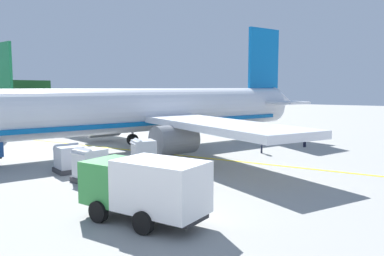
{
  "coord_description": "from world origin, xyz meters",
  "views": [
    {
      "loc": [
        -5.78,
        -3.77,
        5.53
      ],
      "look_at": [
        22.04,
        12.61,
        2.11
      ],
      "focal_mm": 36.39,
      "sensor_mm": 36.0,
      "label": 1
    }
  ],
  "objects_px": {
    "cargo_container_near": "(90,165)",
    "cargo_container_far": "(69,159)",
    "airliner_foreground": "(137,112)",
    "crew_loader_left": "(262,141)",
    "cargo_container_mid": "(143,155)",
    "crew_marshaller": "(305,136)",
    "service_truck_fuel": "(144,186)"
  },
  "relations": [
    {
      "from": "cargo_container_near",
      "to": "cargo_container_far",
      "type": "distance_m",
      "value": 3.34
    },
    {
      "from": "airliner_foreground",
      "to": "crew_loader_left",
      "type": "bearing_deg",
      "value": -68.55
    },
    {
      "from": "cargo_container_mid",
      "to": "crew_marshaller",
      "type": "xyz_separation_m",
      "value": [
        15.27,
        -6.86,
        0.0
      ]
    },
    {
      "from": "service_truck_fuel",
      "to": "cargo_container_mid",
      "type": "xyz_separation_m",
      "value": [
        8.16,
        6.33,
        -0.5
      ]
    },
    {
      "from": "service_truck_fuel",
      "to": "cargo_container_far",
      "type": "bearing_deg",
      "value": 63.28
    },
    {
      "from": "cargo_container_near",
      "to": "crew_marshaller",
      "type": "relative_size",
      "value": 1.22
    },
    {
      "from": "cargo_container_far",
      "to": "airliner_foreground",
      "type": "bearing_deg",
      "value": 11.07
    },
    {
      "from": "cargo_container_far",
      "to": "crew_marshaller",
      "type": "relative_size",
      "value": 1.34
    },
    {
      "from": "airliner_foreground",
      "to": "crew_marshaller",
      "type": "distance_m",
      "value": 15.49
    },
    {
      "from": "airliner_foreground",
      "to": "cargo_container_mid",
      "type": "bearing_deg",
      "value": -138.62
    },
    {
      "from": "airliner_foreground",
      "to": "crew_marshaller",
      "type": "height_order",
      "value": "airliner_foreground"
    },
    {
      "from": "service_truck_fuel",
      "to": "cargo_container_far",
      "type": "relative_size",
      "value": 2.41
    },
    {
      "from": "cargo_container_near",
      "to": "cargo_container_far",
      "type": "xyz_separation_m",
      "value": [
        1.24,
        3.1,
        -0.12
      ]
    },
    {
      "from": "cargo_container_mid",
      "to": "crew_loader_left",
      "type": "xyz_separation_m",
      "value": [
        10.18,
        -4.59,
        -0.01
      ]
    },
    {
      "from": "service_truck_fuel",
      "to": "cargo_container_near",
      "type": "xyz_separation_m",
      "value": [
        3.79,
        6.89,
        -0.51
      ]
    },
    {
      "from": "service_truck_fuel",
      "to": "crew_loader_left",
      "type": "bearing_deg",
      "value": 5.44
    },
    {
      "from": "cargo_container_near",
      "to": "crew_loader_left",
      "type": "relative_size",
      "value": 1.24
    },
    {
      "from": "airliner_foreground",
      "to": "cargo_container_near",
      "type": "xyz_separation_m",
      "value": [
        -10.6,
        -4.93,
        -2.41
      ]
    },
    {
      "from": "service_truck_fuel",
      "to": "crew_marshaller",
      "type": "bearing_deg",
      "value": -1.29
    },
    {
      "from": "airliner_foreground",
      "to": "cargo_container_far",
      "type": "xyz_separation_m",
      "value": [
        -9.36,
        -1.83,
        -2.53
      ]
    },
    {
      "from": "cargo_container_near",
      "to": "service_truck_fuel",
      "type": "bearing_deg",
      "value": -118.81
    },
    {
      "from": "cargo_container_mid",
      "to": "cargo_container_far",
      "type": "bearing_deg",
      "value": 130.63
    },
    {
      "from": "airliner_foreground",
      "to": "cargo_container_far",
      "type": "distance_m",
      "value": 9.87
    },
    {
      "from": "airliner_foreground",
      "to": "crew_loader_left",
      "type": "height_order",
      "value": "airliner_foreground"
    },
    {
      "from": "crew_marshaller",
      "to": "service_truck_fuel",
      "type": "bearing_deg",
      "value": 178.71
    },
    {
      "from": "cargo_container_near",
      "to": "cargo_container_far",
      "type": "bearing_deg",
      "value": 68.2
    },
    {
      "from": "airliner_foreground",
      "to": "service_truck_fuel",
      "type": "distance_m",
      "value": 18.72
    },
    {
      "from": "airliner_foreground",
      "to": "cargo_container_near",
      "type": "distance_m",
      "value": 11.93
    },
    {
      "from": "airliner_foreground",
      "to": "cargo_container_mid",
      "type": "height_order",
      "value": "airliner_foreground"
    },
    {
      "from": "crew_loader_left",
      "to": "service_truck_fuel",
      "type": "bearing_deg",
      "value": -174.56
    },
    {
      "from": "service_truck_fuel",
      "to": "cargo_container_near",
      "type": "distance_m",
      "value": 7.88
    },
    {
      "from": "cargo_container_near",
      "to": "crew_loader_left",
      "type": "bearing_deg",
      "value": -19.46
    }
  ]
}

